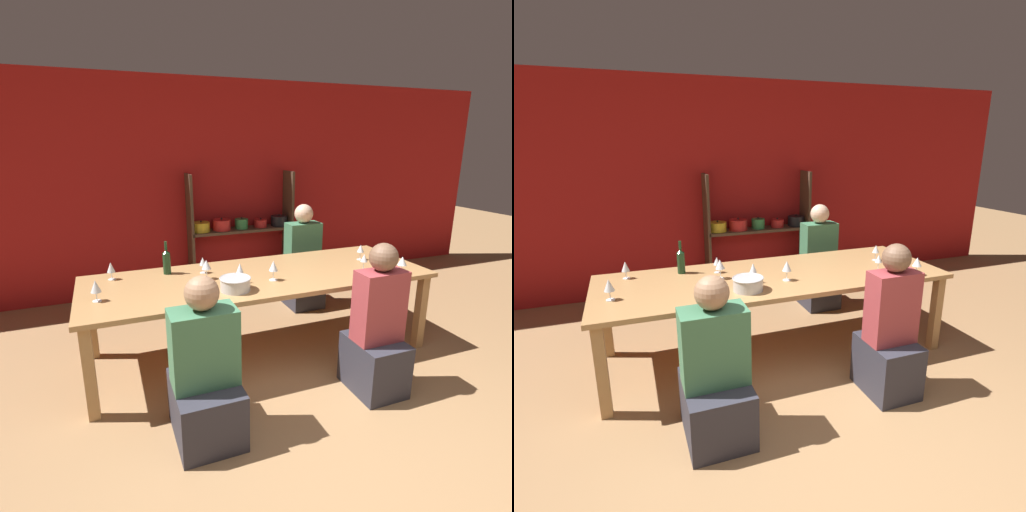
% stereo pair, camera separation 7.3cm
% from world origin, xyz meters
% --- Properties ---
extents(ground_plane, '(18.00, 18.00, 0.00)m').
position_xyz_m(ground_plane, '(0.00, 0.00, 0.00)').
color(ground_plane, '#936D47').
extents(wall_back_red, '(8.80, 0.06, 2.70)m').
position_xyz_m(wall_back_red, '(0.00, 3.83, 1.35)').
color(wall_back_red, '#A31919').
rests_on(wall_back_red, ground_plane).
extents(shelf_unit, '(1.41, 0.30, 1.55)m').
position_xyz_m(shelf_unit, '(0.42, 3.63, 0.58)').
color(shelf_unit, '#4C3828').
rests_on(shelf_unit, ground_plane).
extents(dining_table, '(3.10, 1.08, 0.77)m').
position_xyz_m(dining_table, '(0.00, 1.85, 0.70)').
color(dining_table, '#AD7F4C').
rests_on(dining_table, ground_plane).
extents(mixing_bowl, '(0.26, 0.26, 0.11)m').
position_xyz_m(mixing_bowl, '(-0.33, 1.56, 0.83)').
color(mixing_bowl, '#B7BABC').
rests_on(mixing_bowl, dining_table).
extents(wine_bottle_green, '(0.07, 0.07, 0.30)m').
position_xyz_m(wine_bottle_green, '(-0.77, 2.19, 0.89)').
color(wine_bottle_green, '#19381E').
rests_on(wine_bottle_green, dining_table).
extents(wine_glass_white_a, '(0.06, 0.06, 0.15)m').
position_xyz_m(wine_glass_white_a, '(-0.46, 2.09, 0.88)').
color(wine_glass_white_a, white).
rests_on(wine_glass_white_a, dining_table).
extents(wine_glass_empty_a, '(0.08, 0.08, 0.17)m').
position_xyz_m(wine_glass_empty_a, '(-0.47, 1.91, 0.90)').
color(wine_glass_empty_a, white).
rests_on(wine_glass_empty_a, dining_table).
extents(wine_glass_white_b, '(0.07, 0.07, 0.16)m').
position_xyz_m(wine_glass_white_b, '(-1.25, 2.20, 0.88)').
color(wine_glass_white_b, white).
rests_on(wine_glass_white_b, dining_table).
extents(wine_glass_empty_b, '(0.08, 0.08, 0.17)m').
position_xyz_m(wine_glass_empty_b, '(-1.37, 1.72, 0.89)').
color(wine_glass_empty_b, white).
rests_on(wine_glass_empty_b, dining_table).
extents(wine_glass_white_c, '(0.08, 0.08, 0.18)m').
position_xyz_m(wine_glass_white_c, '(0.06, 1.67, 0.90)').
color(wine_glass_white_c, white).
rests_on(wine_glass_white_c, dining_table).
extents(wine_glass_red_a, '(0.06, 0.06, 0.17)m').
position_xyz_m(wine_glass_red_a, '(-0.24, 1.71, 0.90)').
color(wine_glass_red_a, white).
rests_on(wine_glass_red_a, dining_table).
extents(wine_glass_red_b, '(0.08, 0.08, 0.17)m').
position_xyz_m(wine_glass_red_b, '(1.21, 1.41, 0.89)').
color(wine_glass_red_b, white).
rests_on(wine_glass_red_b, dining_table).
extents(wine_glass_red_c, '(0.06, 0.06, 0.16)m').
position_xyz_m(wine_glass_red_c, '(0.94, 1.60, 0.89)').
color(wine_glass_red_c, white).
rests_on(wine_glass_red_c, dining_table).
extents(wine_glass_white_d, '(0.07, 0.07, 0.16)m').
position_xyz_m(wine_glass_white_d, '(1.13, 1.93, 0.88)').
color(wine_glass_white_d, white).
rests_on(wine_glass_white_d, dining_table).
extents(person_near_a, '(0.43, 0.54, 1.14)m').
position_xyz_m(person_near_a, '(-0.75, 0.94, 0.41)').
color(person_near_a, '#2D2D38').
rests_on(person_near_a, ground_plane).
extents(person_far_a, '(0.40, 0.50, 1.23)m').
position_xyz_m(person_far_a, '(0.91, 2.75, 0.46)').
color(person_far_a, '#2D2D38').
rests_on(person_far_a, ground_plane).
extents(person_near_b, '(0.37, 0.46, 1.22)m').
position_xyz_m(person_near_b, '(0.63, 0.97, 0.45)').
color(person_near_b, '#2D2D38').
rests_on(person_near_b, ground_plane).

